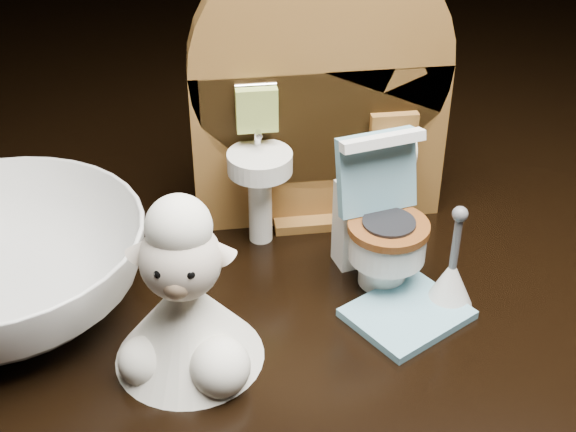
# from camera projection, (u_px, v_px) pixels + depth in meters

# --- Properties ---
(backdrop_panel) EXTENTS (0.13, 0.05, 0.15)m
(backdrop_panel) POSITION_uv_depth(u_px,v_px,m) (319.00, 105.00, 0.40)
(backdrop_panel) COLOR brown
(backdrop_panel) RESTS_ON ground
(toy_toilet) EXTENTS (0.04, 0.05, 0.08)m
(toy_toilet) POSITION_uv_depth(u_px,v_px,m) (379.00, 227.00, 0.38)
(toy_toilet) COLOR white
(toy_toilet) RESTS_ON ground
(bath_mat) EXTENTS (0.06, 0.06, 0.00)m
(bath_mat) POSITION_uv_depth(u_px,v_px,m) (407.00, 314.00, 0.36)
(bath_mat) COLOR #6A9FB2
(bath_mat) RESTS_ON ground
(toilet_brush) EXTENTS (0.02, 0.02, 0.05)m
(toilet_brush) POSITION_uv_depth(u_px,v_px,m) (451.00, 279.00, 0.37)
(toilet_brush) COLOR white
(toilet_brush) RESTS_ON ground
(plush_lamb) EXTENTS (0.06, 0.06, 0.08)m
(plush_lamb) POSITION_uv_depth(u_px,v_px,m) (186.00, 308.00, 0.33)
(plush_lamb) COLOR white
(plush_lamb) RESTS_ON ground
(ceramic_bowl) EXTENTS (0.16, 0.16, 0.04)m
(ceramic_bowl) POSITION_uv_depth(u_px,v_px,m) (0.00, 269.00, 0.36)
(ceramic_bowl) COLOR white
(ceramic_bowl) RESTS_ON ground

